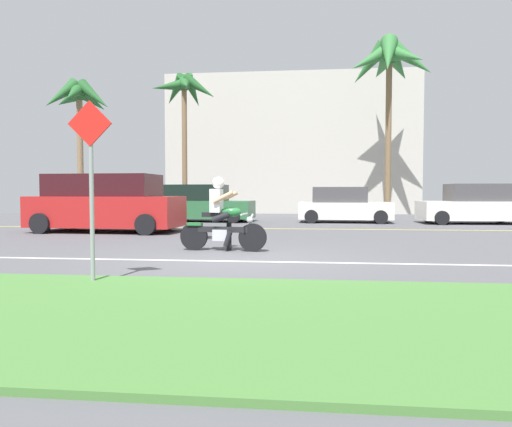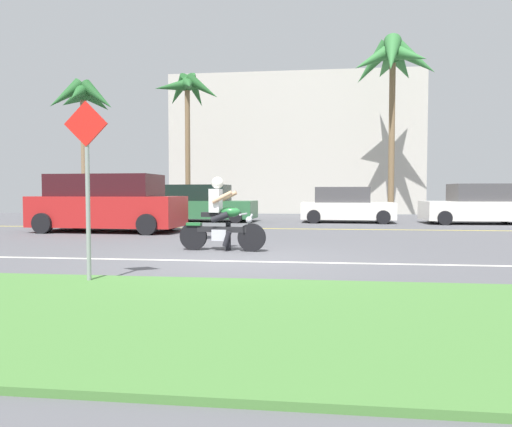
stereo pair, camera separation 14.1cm
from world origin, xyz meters
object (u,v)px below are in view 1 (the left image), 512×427
at_px(palm_tree_0, 78,102).
at_px(street_sign, 91,173).
at_px(parked_car_2, 343,206).
at_px(parked_car_0, 101,204).
at_px(suv_nearby, 106,204).
at_px(parked_car_3, 474,205).
at_px(parked_car_1, 201,204).
at_px(palm_tree_2, 389,65).
at_px(motorcyclist, 222,220).
at_px(palm_tree_1, 184,94).

height_order(palm_tree_0, street_sign, palm_tree_0).
bearing_deg(palm_tree_0, parked_car_2, -18.36).
bearing_deg(palm_tree_0, parked_car_0, -51.96).
xyz_separation_m(suv_nearby, parked_car_3, (13.32, 5.30, -0.15)).
bearing_deg(street_sign, parked_car_0, 114.13).
bearing_deg(parked_car_2, parked_car_1, -179.91).
bearing_deg(street_sign, suv_nearby, 112.93).
bearing_deg(palm_tree_2, parked_car_0, -165.86).
xyz_separation_m(motorcyclist, parked_car_1, (-2.77, 10.01, 0.07)).
height_order(parked_car_1, parked_car_3, parked_car_3).
distance_m(parked_car_1, palm_tree_1, 6.81).
distance_m(motorcyclist, palm_tree_1, 15.34).
bearing_deg(parked_car_1, palm_tree_2, 26.45).
height_order(motorcyclist, parked_car_3, parked_car_3).
xyz_separation_m(parked_car_2, street_sign, (-4.55, -13.89, 0.84)).
bearing_deg(palm_tree_1, palm_tree_0, 169.73).
relative_size(motorcyclist, parked_car_1, 0.42).
bearing_deg(motorcyclist, parked_car_1, 105.48).
bearing_deg(parked_car_2, palm_tree_2, 59.32).
relative_size(motorcyclist, palm_tree_2, 0.21).
bearing_deg(motorcyclist, street_sign, -106.18).
bearing_deg(parked_car_3, palm_tree_0, 165.59).
xyz_separation_m(parked_car_2, palm_tree_1, (-7.83, 3.55, 5.62)).
height_order(palm_tree_0, palm_tree_1, palm_tree_0).
bearing_deg(palm_tree_2, palm_tree_0, 178.87).
distance_m(motorcyclist, parked_car_3, 13.05).
bearing_deg(suv_nearby, street_sign, -67.07).
distance_m(palm_tree_0, street_sign, 21.45).
distance_m(motorcyclist, suv_nearby, 6.42).
bearing_deg(motorcyclist, palm_tree_0, 126.06).
bearing_deg(parked_car_1, palm_tree_0, 149.36).
bearing_deg(parked_car_2, palm_tree_0, 161.64).
bearing_deg(street_sign, parked_car_1, 96.78).
bearing_deg(palm_tree_0, parked_car_1, -30.64).
bearing_deg(palm_tree_1, parked_car_3, -16.37).
bearing_deg(palm_tree_1, motorcyclist, -72.04).
bearing_deg(suv_nearby, palm_tree_2, 43.06).
relative_size(parked_car_1, parked_car_3, 1.08).
distance_m(suv_nearby, palm_tree_1, 10.63).
xyz_separation_m(parked_car_1, palm_tree_1, (-1.63, 3.56, 5.57)).
height_order(parked_car_3, palm_tree_0, palm_tree_0).
distance_m(suv_nearby, palm_tree_0, 13.10).
xyz_separation_m(parked_car_0, parked_car_3, (16.44, -1.19, 0.02)).
height_order(parked_car_3, street_sign, street_sign).
bearing_deg(parked_car_2, street_sign, -108.14).
relative_size(suv_nearby, palm_tree_1, 0.66).
distance_m(parked_car_2, parked_car_3, 5.27).
distance_m(suv_nearby, street_sign, 9.04).
bearing_deg(parked_car_3, street_sign, -125.80).
bearing_deg(suv_nearby, parked_car_0, 115.64).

